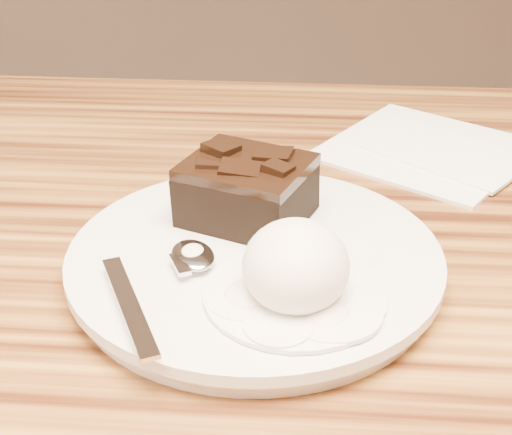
# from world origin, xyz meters

# --- Properties ---
(plate) EXTENTS (0.25, 0.25, 0.02)m
(plate) POSITION_xyz_m (0.08, 0.01, 0.76)
(plate) COLOR white
(plate) RESTS_ON dining_table
(brownie) EXTENTS (0.10, 0.09, 0.04)m
(brownie) POSITION_xyz_m (0.07, 0.06, 0.79)
(brownie) COLOR black
(brownie) RESTS_ON plate
(ice_cream_scoop) EXTENTS (0.06, 0.07, 0.05)m
(ice_cream_scoop) POSITION_xyz_m (0.11, -0.04, 0.79)
(ice_cream_scoop) COLOR white
(ice_cream_scoop) RESTS_ON plate
(melt_puddle) EXTENTS (0.11, 0.11, 0.00)m
(melt_puddle) POSITION_xyz_m (0.11, -0.04, 0.77)
(melt_puddle) COLOR white
(melt_puddle) RESTS_ON plate
(spoon) EXTENTS (0.09, 0.15, 0.01)m
(spoon) POSITION_xyz_m (0.04, -0.01, 0.77)
(spoon) COLOR silver
(spoon) RESTS_ON plate
(napkin) EXTENTS (0.22, 0.22, 0.01)m
(napkin) POSITION_xyz_m (0.22, 0.22, 0.75)
(napkin) COLOR white
(napkin) RESTS_ON dining_table
(crumb_a) EXTENTS (0.01, 0.01, 0.00)m
(crumb_a) POSITION_xyz_m (0.12, -0.04, 0.77)
(crumb_a) COLOR black
(crumb_a) RESTS_ON plate
(crumb_b) EXTENTS (0.01, 0.01, 0.00)m
(crumb_b) POSITION_xyz_m (0.07, -0.06, 0.77)
(crumb_b) COLOR black
(crumb_b) RESTS_ON plate
(crumb_c) EXTENTS (0.01, 0.01, 0.00)m
(crumb_c) POSITION_xyz_m (0.08, 0.03, 0.77)
(crumb_c) COLOR black
(crumb_c) RESTS_ON plate
(crumb_d) EXTENTS (0.01, 0.01, 0.00)m
(crumb_d) POSITION_xyz_m (0.13, -0.00, 0.77)
(crumb_d) COLOR black
(crumb_d) RESTS_ON plate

